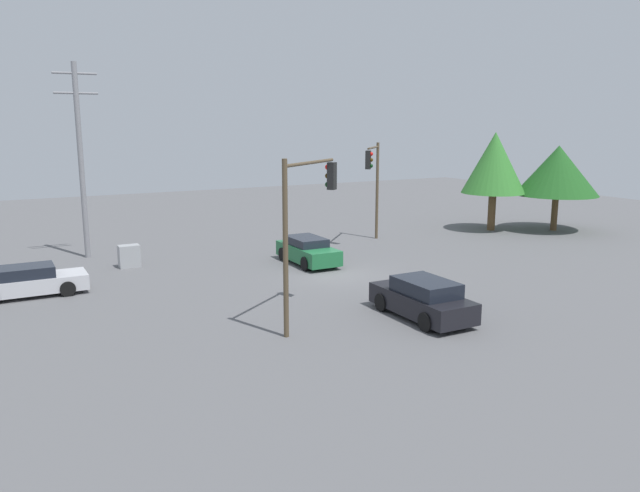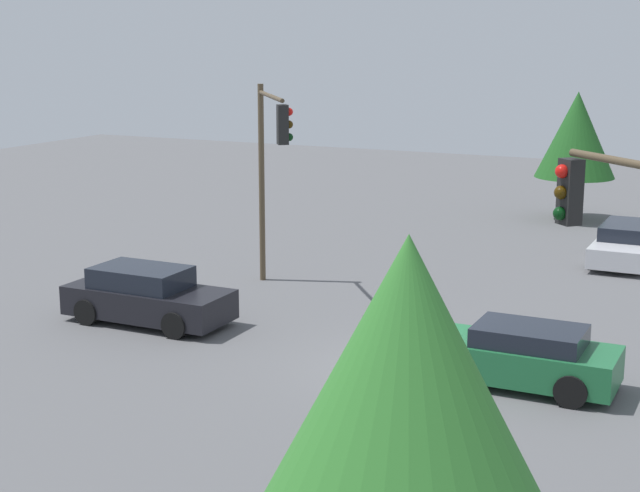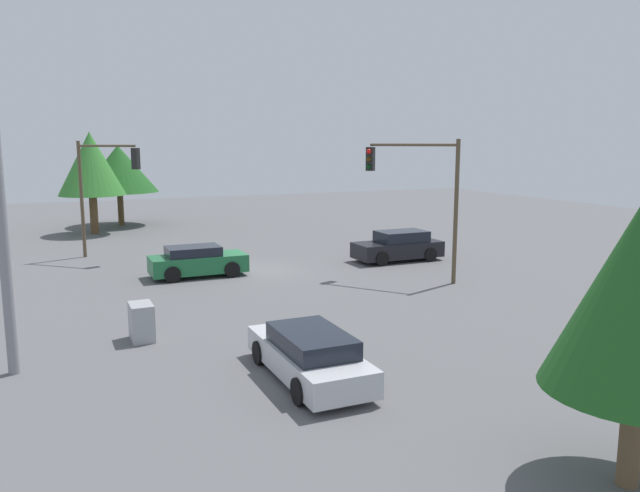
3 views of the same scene
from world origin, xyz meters
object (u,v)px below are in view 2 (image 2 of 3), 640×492
(traffic_signal_main, at_px, (270,153))
(sedan_silver, at_px, (626,243))
(sedan_green, at_px, (521,356))
(sedan_dark, at_px, (147,296))

(traffic_signal_main, bearing_deg, sedan_silver, 97.31)
(sedan_green, distance_m, sedan_silver, 13.34)
(traffic_signal_main, bearing_deg, sedan_dark, -57.76)
(sedan_dark, height_order, sedan_green, sedan_dark)
(sedan_dark, height_order, traffic_signal_main, traffic_signal_main)
(sedan_green, bearing_deg, sedan_dark, 87.71)
(sedan_dark, relative_size, traffic_signal_main, 0.74)
(sedan_silver, height_order, traffic_signal_main, traffic_signal_main)
(sedan_silver, bearing_deg, traffic_signal_main, 44.75)
(sedan_dark, bearing_deg, traffic_signal_main, 159.69)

